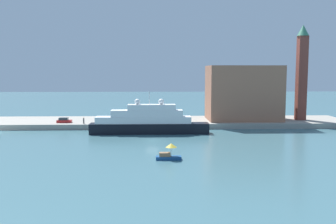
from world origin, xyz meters
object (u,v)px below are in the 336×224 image
(small_motorboat, at_px, (169,153))
(mooring_bollard, at_px, (145,122))
(large_yacht, at_px, (148,122))
(bell_tower, at_px, (302,70))
(parked_car, at_px, (64,121))
(person_figure, at_px, (84,121))
(harbor_building, at_px, (243,93))

(small_motorboat, relative_size, mooring_bollard, 7.19)
(large_yacht, xyz_separation_m, small_motorboat, (4.17, -27.80, -1.73))
(bell_tower, distance_m, parked_car, 67.59)
(small_motorboat, relative_size, person_figure, 2.56)
(harbor_building, xyz_separation_m, person_figure, (-43.98, -7.42, -6.89))
(mooring_bollard, bearing_deg, small_motorboat, -82.13)
(harbor_building, bearing_deg, large_yacht, -150.49)
(person_figure, relative_size, mooring_bollard, 2.81)
(parked_car, relative_size, mooring_bollard, 6.35)
(large_yacht, distance_m, harbor_building, 31.57)
(large_yacht, bearing_deg, mooring_bollard, 95.57)
(harbor_building, xyz_separation_m, bell_tower, (16.35, -0.85, 6.54))
(large_yacht, distance_m, parked_car, 25.04)
(small_motorboat, height_order, parked_car, small_motorboat)
(bell_tower, relative_size, mooring_bollard, 43.61)
(bell_tower, bearing_deg, large_yacht, -161.60)
(person_figure, xyz_separation_m, mooring_bollard, (16.26, 0.20, -0.49))
(bell_tower, relative_size, parked_car, 6.87)
(small_motorboat, bearing_deg, person_figure, 120.77)
(mooring_bollard, bearing_deg, bell_tower, 8.23)
(large_yacht, relative_size, parked_car, 7.46)
(harbor_building, distance_m, mooring_bollard, 29.58)
(parked_car, bearing_deg, large_yacht, -24.40)
(bell_tower, xyz_separation_m, person_figure, (-60.33, -6.57, -13.43))
(bell_tower, bearing_deg, small_motorboat, -132.83)
(harbor_building, bearing_deg, person_figure, -170.43)
(large_yacht, relative_size, bell_tower, 1.09)
(large_yacht, distance_m, person_figure, 18.77)
(parked_car, bearing_deg, small_motorboat, -54.75)
(large_yacht, bearing_deg, small_motorboat, -81.48)
(large_yacht, relative_size, harbor_building, 1.44)
(bell_tower, bearing_deg, parked_car, -176.49)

